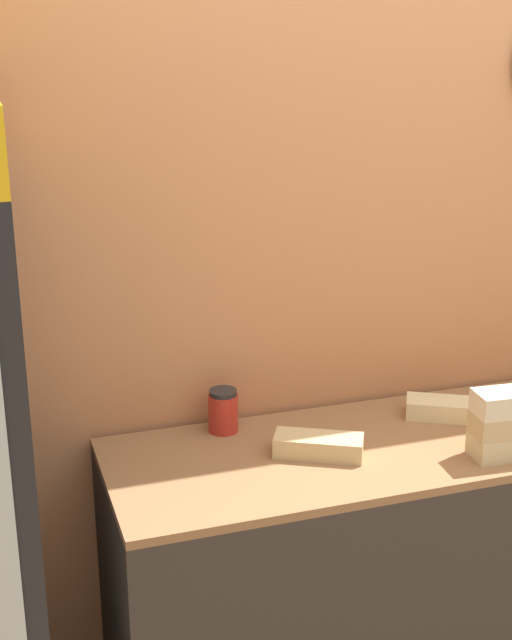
% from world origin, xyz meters
% --- Properties ---
extents(wall_back, '(5.20, 0.09, 2.70)m').
position_xyz_m(wall_back, '(0.00, 1.18, 1.35)').
color(wall_back, tan).
rests_on(wall_back, ground_plane).
extents(prep_counter, '(1.99, 0.58, 0.89)m').
position_xyz_m(prep_counter, '(0.00, 0.84, 0.45)').
color(prep_counter, '#332D28').
rests_on(prep_counter, ground_plane).
extents(sandwich_stack_bottom, '(0.23, 0.11, 0.07)m').
position_xyz_m(sandwich_stack_bottom, '(0.12, 0.66, 0.93)').
color(sandwich_stack_bottom, beige).
rests_on(sandwich_stack_bottom, prep_counter).
extents(sandwich_stack_middle, '(0.24, 0.12, 0.07)m').
position_xyz_m(sandwich_stack_middle, '(0.12, 0.66, 0.99)').
color(sandwich_stack_middle, tan).
rests_on(sandwich_stack_middle, sandwich_stack_bottom).
extents(sandwich_flat_left, '(0.27, 0.20, 0.06)m').
position_xyz_m(sandwich_flat_left, '(-0.39, 0.82, 0.92)').
color(sandwich_flat_left, tan).
rests_on(sandwich_flat_left, prep_counter).
extents(sandwich_flat_right, '(0.23, 0.19, 0.06)m').
position_xyz_m(sandwich_flat_right, '(0.06, 0.94, 0.92)').
color(sandwich_flat_right, beige).
rests_on(sandwich_flat_right, prep_counter).
extents(condiment_jar, '(0.09, 0.09, 0.13)m').
position_xyz_m(condiment_jar, '(-0.60, 1.06, 0.96)').
color(condiment_jar, '#B72D23').
rests_on(condiment_jar, prep_counter).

